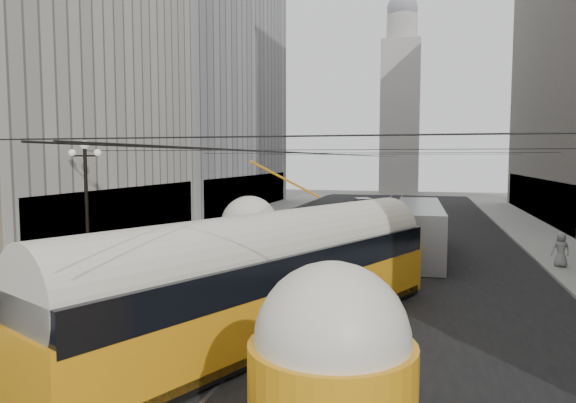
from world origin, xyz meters
The scene contains 14 objects.
road centered at (0.00, 32.50, 0.00)m, with size 20.00×85.00×0.02m, color black.
sidewalk_left centered at (-12.00, 36.00, 0.07)m, with size 4.00×72.00×0.15m, color gray.
sidewalk_right centered at (12.00, 36.00, 0.07)m, with size 4.00×72.00×0.15m, color gray.
rail_left centered at (-0.75, 32.50, 0.00)m, with size 0.12×85.00×0.04m, color gray.
rail_right centered at (0.75, 32.50, 0.00)m, with size 0.12×85.00×0.04m, color gray.
building_left_far centered at (-19.99, 48.00, 14.31)m, with size 12.60×28.60×28.60m.
distant_tower centered at (0.00, 80.00, 14.97)m, with size 6.00×6.00×31.36m.
lamppost_left_mid centered at (-12.60, 18.00, 3.74)m, with size 1.86×0.44×6.37m.
catenary centered at (0.12, 31.49, 5.88)m, with size 25.00×72.00×0.23m.
streetcar centered at (-0.50, 10.68, 1.94)m, with size 9.18×16.70×3.96m.
city_bus centered at (3.83, 25.87, 1.62)m, with size 2.72×11.66×2.95m.
sedan_white_far centered at (1.57, 40.81, 0.70)m, with size 3.80×5.26×1.54m.
sedan_dark_far centered at (-2.31, 50.80, 0.60)m, with size 3.18×4.55×1.33m.
pedestrian_sidewalk_right centered at (10.79, 23.72, 1.03)m, with size 0.86×0.53×1.76m, color gray.
Camera 1 is at (4.12, -4.52, 5.62)m, focal length 32.00 mm.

